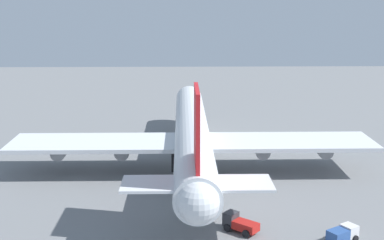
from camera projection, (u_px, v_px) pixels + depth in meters
The scene contains 5 objects.
ground_plane at pixel (192, 166), 95.78m from camera, with size 289.72×289.72×0.00m, color slate.
cargo_airplane at pixel (192, 134), 93.89m from camera, with size 72.43×62.98×19.01m.
pushback_tractor at pixel (239, 223), 68.41m from camera, with size 4.47×4.79×2.32m.
catering_truck at pixel (343, 234), 65.45m from camera, with size 3.80×4.43×1.96m.
safety_cone_nose at pixel (182, 123), 127.43m from camera, with size 0.43×0.43×0.62m, color orange.
Camera 1 is at (-91.46, 1.95, 29.55)m, focal length 49.22 mm.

